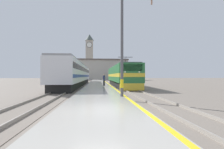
{
  "coord_description": "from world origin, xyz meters",
  "views": [
    {
      "loc": [
        -0.13,
        -7.68,
        1.74
      ],
      "look_at": [
        2.02,
        18.25,
        1.94
      ],
      "focal_mm": 28.0,
      "sensor_mm": 36.0,
      "label": 1
    }
  ],
  "objects_px": {
    "locomotive_train": "(121,76)",
    "passenger_train": "(77,74)",
    "catenary_mast": "(124,40)",
    "clock_tower": "(89,55)",
    "person_on_platform": "(104,80)"
  },
  "relations": [
    {
      "from": "passenger_train",
      "to": "clock_tower",
      "type": "xyz_separation_m",
      "value": [
        0.02,
        48.86,
        9.09
      ]
    },
    {
      "from": "passenger_train",
      "to": "person_on_platform",
      "type": "bearing_deg",
      "value": -55.43
    },
    {
      "from": "passenger_train",
      "to": "person_on_platform",
      "type": "xyz_separation_m",
      "value": [
        4.73,
        -6.86,
        -0.87
      ]
    },
    {
      "from": "locomotive_train",
      "to": "catenary_mast",
      "type": "height_order",
      "value": "catenary_mast"
    },
    {
      "from": "person_on_platform",
      "to": "clock_tower",
      "type": "xyz_separation_m",
      "value": [
        -4.7,
        55.72,
        9.97
      ]
    },
    {
      "from": "catenary_mast",
      "to": "clock_tower",
      "type": "relative_size",
      "value": 0.37
    },
    {
      "from": "catenary_mast",
      "to": "clock_tower",
      "type": "distance_m",
      "value": 69.48
    },
    {
      "from": "locomotive_train",
      "to": "passenger_train",
      "type": "bearing_deg",
      "value": 155.87
    },
    {
      "from": "person_on_platform",
      "to": "clock_tower",
      "type": "relative_size",
      "value": 0.08
    },
    {
      "from": "catenary_mast",
      "to": "person_on_platform",
      "type": "bearing_deg",
      "value": 93.89
    },
    {
      "from": "passenger_train",
      "to": "catenary_mast",
      "type": "xyz_separation_m",
      "value": [
        5.62,
        -20.05,
        2.19
      ]
    },
    {
      "from": "locomotive_train",
      "to": "clock_tower",
      "type": "bearing_deg",
      "value": 98.29
    },
    {
      "from": "passenger_train",
      "to": "catenary_mast",
      "type": "bearing_deg",
      "value": -74.34
    },
    {
      "from": "passenger_train",
      "to": "person_on_platform",
      "type": "height_order",
      "value": "passenger_train"
    },
    {
      "from": "locomotive_train",
      "to": "person_on_platform",
      "type": "distance_m",
      "value": 4.54
    }
  ]
}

